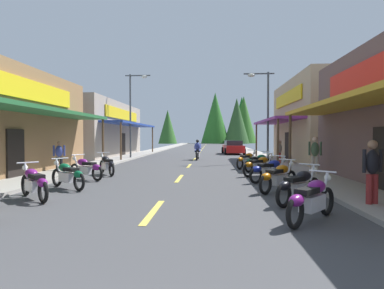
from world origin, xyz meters
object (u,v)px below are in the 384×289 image
object	(u,v)px
motorcycle_parked_right_0	(312,199)
motorcycle_parked_right_3	(270,170)
motorcycle_parked_right_4	(260,165)
rider_cruising_lead	(198,151)
motorcycle_parked_right_5	(258,162)
pedestrian_browsing	(372,169)
motorcycle_parked_left_1	(34,182)
pedestrian_strolling	(280,151)
streetlamp_left	(134,105)
motorcycle_parked_left_4	(107,164)
pedestrian_waiting	(315,153)
motorcycle_parked_right_1	(299,185)
motorcycle_parked_right_2	(278,177)
motorcycle_parked_left_2	(68,175)
pedestrian_by_shop	(59,154)
motorcycle_parked_right_6	(247,160)
parked_car_curbside	(233,147)
streetlamp_right	(263,104)
motorcycle_parked_left_3	(86,168)

from	to	relation	value
motorcycle_parked_right_0	motorcycle_parked_right_3	size ratio (longest dim) A/B	0.91
motorcycle_parked_right_4	rider_cruising_lead	distance (m)	10.18
motorcycle_parked_right_5	pedestrian_browsing	world-z (taller)	pedestrian_browsing
motorcycle_parked_left_1	pedestrian_strolling	size ratio (longest dim) A/B	1.07
streetlamp_left	pedestrian_browsing	bearing A→B (deg)	-58.33
motorcycle_parked_right_3	motorcycle_parked_left_4	bearing A→B (deg)	130.47
motorcycle_parked_right_4	pedestrian_waiting	size ratio (longest dim) A/B	0.97
motorcycle_parked_right_0	motorcycle_parked_right_3	world-z (taller)	same
motorcycle_parked_right_1	motorcycle_parked_right_2	distance (m)	1.78
streetlamp_left	motorcycle_parked_left_1	distance (m)	16.54
motorcycle_parked_right_3	motorcycle_parked_left_2	xyz separation A→B (m)	(-7.17, -1.98, 0.00)
motorcycle_parked_right_4	rider_cruising_lead	bearing A→B (deg)	70.38
pedestrian_browsing	pedestrian_strolling	world-z (taller)	pedestrian_browsing
motorcycle_parked_right_0	pedestrian_by_shop	world-z (taller)	pedestrian_by_shop
pedestrian_waiting	motorcycle_parked_right_2	bearing A→B (deg)	-2.44
motorcycle_parked_right_6	pedestrian_waiting	size ratio (longest dim) A/B	0.97
motorcycle_parked_right_4	motorcycle_parked_right_5	world-z (taller)	same
motorcycle_parked_left_1	parked_car_curbside	xyz separation A→B (m)	(7.21, 23.54, 0.20)
motorcycle_parked_right_4	parked_car_curbside	bearing A→B (deg)	51.60
streetlamp_left	rider_cruising_lead	distance (m)	6.37
motorcycle_parked_right_1	motorcycle_parked_left_1	world-z (taller)	same
streetlamp_left	motorcycle_parked_right_3	distance (m)	15.42
parked_car_curbside	pedestrian_strolling	bearing A→B (deg)	-173.81
pedestrian_strolling	streetlamp_right	bearing A→B (deg)	133.69
motorcycle_parked_left_4	pedestrian_strolling	bearing A→B (deg)	-94.51
motorcycle_parked_right_1	rider_cruising_lead	xyz separation A→B (m)	(-3.42, 15.44, 0.17)
motorcycle_parked_right_2	pedestrian_waiting	xyz separation A→B (m)	(2.45, 3.98, 0.57)
motorcycle_parked_left_1	motorcycle_parked_left_3	xyz separation A→B (m)	(-0.17, 4.03, 0.00)
motorcycle_parked_right_0	motorcycle_parked_left_1	bearing A→B (deg)	117.11
motorcycle_parked_right_3	parked_car_curbside	bearing A→B (deg)	55.92
streetlamp_left	streetlamp_right	world-z (taller)	streetlamp_left
pedestrian_strolling	pedestrian_browsing	bearing A→B (deg)	-76.95
motorcycle_parked_left_4	parked_car_curbside	size ratio (longest dim) A/B	0.41
motorcycle_parked_right_5	motorcycle_parked_left_1	size ratio (longest dim) A/B	1.01
motorcycle_parked_right_1	motorcycle_parked_left_4	size ratio (longest dim) A/B	0.89
streetlamp_left	pedestrian_browsing	size ratio (longest dim) A/B	3.98
motorcycle_parked_right_6	pedestrian_strolling	xyz separation A→B (m)	(2.30, 2.26, 0.40)
motorcycle_parked_right_2	motorcycle_parked_right_5	world-z (taller)	same
motorcycle_parked_left_1	pedestrian_by_shop	bearing A→B (deg)	-26.43
streetlamp_left	pedestrian_browsing	distance (m)	19.75
motorcycle_parked_right_0	motorcycle_parked_right_1	xyz separation A→B (m)	(0.23, 1.77, 0.00)
streetlamp_right	motorcycle_parked_left_4	bearing A→B (deg)	-140.06
rider_cruising_lead	pedestrian_waiting	distance (m)	11.25
motorcycle_parked_right_6	motorcycle_parked_right_4	bearing A→B (deg)	-138.62
motorcycle_parked_left_2	pedestrian_waiting	world-z (taller)	pedestrian_waiting
pedestrian_waiting	motorcycle_parked_right_1	bearing A→B (deg)	7.51
motorcycle_parked_right_6	rider_cruising_lead	bearing A→B (deg)	64.19
motorcycle_parked_right_1	motorcycle_parked_right_2	bearing A→B (deg)	50.84
motorcycle_parked_right_0	motorcycle_parked_right_4	world-z (taller)	same
motorcycle_parked_right_6	motorcycle_parked_left_3	bearing A→B (deg)	163.20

